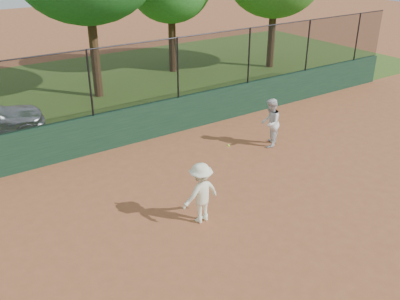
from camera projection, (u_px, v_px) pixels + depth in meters
ground at (226, 245)px, 9.66m from camera, size 80.00×80.00×0.00m
back_wall at (111, 130)px, 13.89m from camera, size 26.00×0.20×1.20m
grass_strip at (53, 97)px, 18.63m from camera, size 36.00×12.00×0.01m
player_second at (270, 123)px, 13.95m from camera, size 0.97×0.94×1.57m
player_main at (201, 193)px, 10.19m from camera, size 1.00×0.76×2.02m
fence_assembly at (105, 80)px, 13.17m from camera, size 26.00×0.06×2.00m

